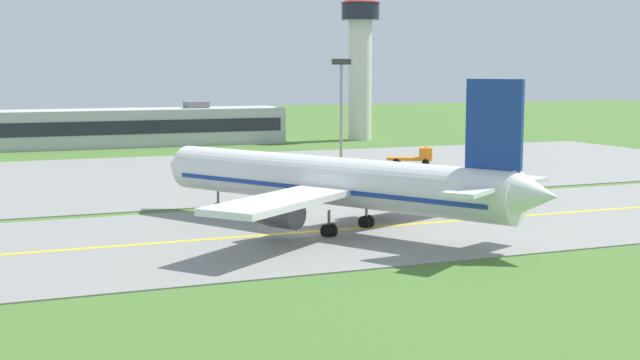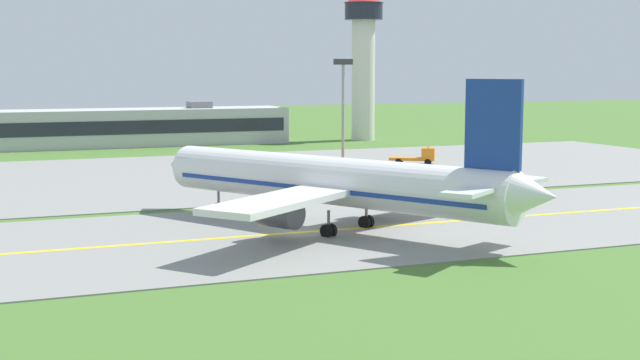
{
  "view_description": "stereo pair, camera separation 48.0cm",
  "coord_description": "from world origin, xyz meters",
  "px_view_note": "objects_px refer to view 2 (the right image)",
  "views": [
    {
      "loc": [
        -24.99,
        -65.65,
        13.32
      ],
      "look_at": [
        2.73,
        2.64,
        4.0
      ],
      "focal_mm": 48.83,
      "sensor_mm": 36.0,
      "label": 1
    },
    {
      "loc": [
        -24.55,
        -65.83,
        13.32
      ],
      "look_at": [
        2.73,
        2.64,
        4.0
      ],
      "focal_mm": 48.83,
      "sensor_mm": 36.0,
      "label": 2
    }
  ],
  "objects_px": {
    "airplane_lead": "(334,182)",
    "service_truck_fuel": "(325,167)",
    "apron_light_mast": "(343,103)",
    "service_truck_baggage": "(419,156)",
    "control_tower": "(363,52)"
  },
  "relations": [
    {
      "from": "service_truck_baggage",
      "to": "service_truck_fuel",
      "type": "relative_size",
      "value": 1.07
    },
    {
      "from": "control_tower",
      "to": "apron_light_mast",
      "type": "relative_size",
      "value": 1.89
    },
    {
      "from": "airplane_lead",
      "to": "control_tower",
      "type": "height_order",
      "value": "control_tower"
    },
    {
      "from": "service_truck_baggage",
      "to": "apron_light_mast",
      "type": "bearing_deg",
      "value": -147.84
    },
    {
      "from": "service_truck_fuel",
      "to": "apron_light_mast",
      "type": "xyz_separation_m",
      "value": [
        2.78,
        0.82,
        7.79
      ]
    },
    {
      "from": "service_truck_fuel",
      "to": "control_tower",
      "type": "relative_size",
      "value": 0.22
    },
    {
      "from": "service_truck_baggage",
      "to": "service_truck_fuel",
      "type": "distance_m",
      "value": 21.98
    },
    {
      "from": "apron_light_mast",
      "to": "service_truck_baggage",
      "type": "bearing_deg",
      "value": 32.16
    },
    {
      "from": "control_tower",
      "to": "apron_light_mast",
      "type": "height_order",
      "value": "control_tower"
    },
    {
      "from": "control_tower",
      "to": "apron_light_mast",
      "type": "xyz_separation_m",
      "value": [
        -27.15,
        -53.48,
        -7.36
      ]
    },
    {
      "from": "airplane_lead",
      "to": "apron_light_mast",
      "type": "distance_m",
      "value": 36.25
    },
    {
      "from": "airplane_lead",
      "to": "service_truck_fuel",
      "type": "relative_size",
      "value": 5.97
    },
    {
      "from": "airplane_lead",
      "to": "apron_light_mast",
      "type": "relative_size",
      "value": 2.45
    },
    {
      "from": "airplane_lead",
      "to": "service_truck_fuel",
      "type": "height_order",
      "value": "airplane_lead"
    },
    {
      "from": "service_truck_fuel",
      "to": "airplane_lead",
      "type": "bearing_deg",
      "value": -110.78
    }
  ]
}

